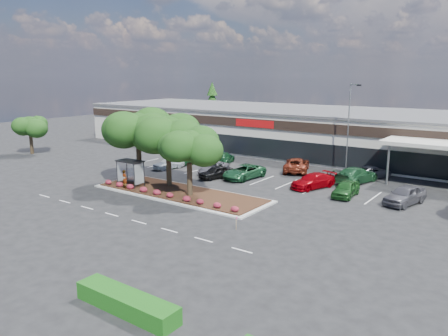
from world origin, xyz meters
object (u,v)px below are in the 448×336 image
Objects in this scene: survey_stake at (236,221)px; light_pole at (349,134)px; car_1 at (169,163)px; car_0 at (179,160)px.

light_pole is at bearing 90.76° from survey_stake.
car_1 is (-18.76, 12.94, 0.02)m from survey_stake.
light_pole is 21.56m from car_1.
car_0 reaches higher than car_1.
survey_stake is 22.79m from car_1.
survey_stake is (0.31, -23.40, -3.93)m from light_pole.
survey_stake is 24.05m from car_0.
survey_stake is at bearing -20.37° from car_1.
survey_stake is 0.21× the size of car_0.
car_0 is at bearing 141.66° from survey_stake.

